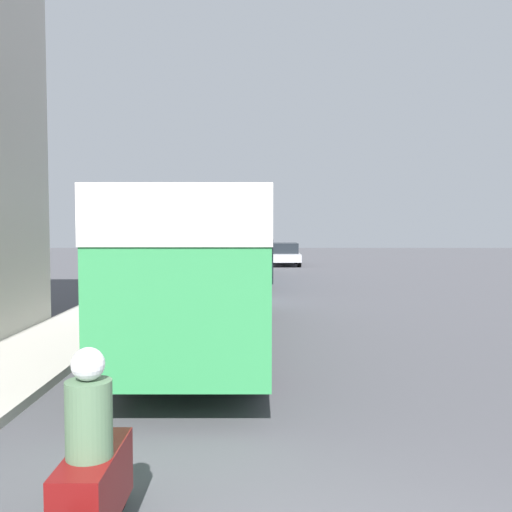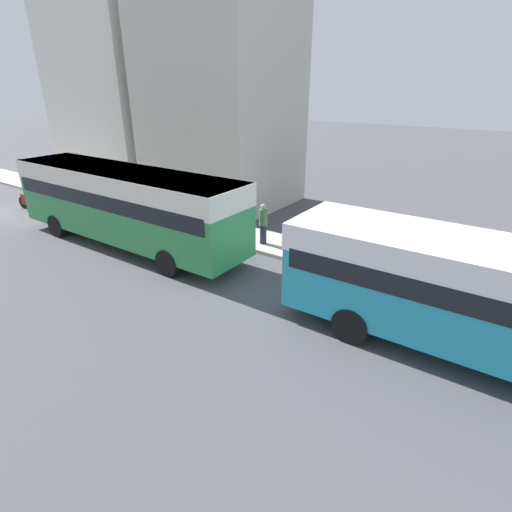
{
  "view_description": "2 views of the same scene",
  "coord_description": "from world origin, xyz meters",
  "views": [
    {
      "loc": [
        -0.67,
        -3.28,
        2.68
      ],
      "look_at": [
        -0.67,
        19.52,
        1.39
      ],
      "focal_mm": 40.0,
      "sensor_mm": 36.0,
      "label": 1
    },
    {
      "loc": [
        8.17,
        22.76,
        6.33
      ],
      "look_at": [
        -1.19,
        16.3,
        1.37
      ],
      "focal_mm": 28.0,
      "sensor_mm": 36.0,
      "label": 2
    }
  ],
  "objects": [
    {
      "name": "sidewalk",
      "position": [
        -5.1,
        0.0,
        0.07
      ],
      "size": [
        2.2,
        120.0,
        0.15
      ],
      "color": "#B2ADA3",
      "rests_on": "ground_plane"
    },
    {
      "name": "building_midblock",
      "position": [
        -9.35,
        8.44,
        5.6
      ],
      "size": [
        6.3,
        7.04,
        11.21
      ],
      "color": "beige",
      "rests_on": "ground_plane"
    },
    {
      "name": "motorcycle_behind_lead",
      "position": [
        -1.96,
        1.1,
        0.68
      ],
      "size": [
        0.39,
        2.24,
        1.73
      ],
      "color": "maroon",
      "rests_on": "ground_plane"
    },
    {
      "name": "pedestrian_near_curb",
      "position": [
        -4.75,
        14.2,
        1.03
      ],
      "size": [
        0.34,
        0.34,
        1.7
      ],
      "color": "#232838",
      "rests_on": "sidewalk"
    },
    {
      "name": "bus_lead",
      "position": [
        -1.69,
        9.48,
        2.07
      ],
      "size": [
        2.53,
        11.27,
        3.19
      ],
      "color": "#2D8447",
      "rests_on": "ground_plane"
    },
    {
      "name": "building_corner",
      "position": [
        -8.97,
        0.48,
        6.02
      ],
      "size": [
        5.55,
        7.39,
        12.04
      ],
      "color": "silver",
      "rests_on": "ground_plane"
    }
  ]
}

